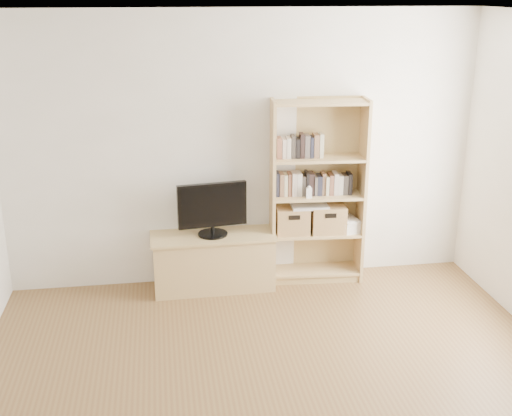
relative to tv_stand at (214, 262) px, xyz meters
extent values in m
cube|color=silver|center=(0.32, 0.21, 1.04)|extent=(4.50, 0.02, 2.60)
cube|color=white|center=(0.32, -2.29, 2.34)|extent=(4.50, 5.00, 0.01)
cube|color=tan|center=(0.00, 0.00, 0.00)|extent=(1.15, 0.45, 0.52)
cube|color=tan|center=(1.02, 0.05, 0.64)|extent=(0.92, 0.38, 1.80)
cube|color=black|center=(0.00, 0.00, 0.54)|extent=(0.65, 0.13, 0.51)
cube|color=#1F212F|center=(1.02, 0.07, 0.74)|extent=(0.88, 0.23, 0.23)
cube|color=#1F212F|center=(0.82, 0.09, 1.08)|extent=(0.36, 0.16, 0.18)
cube|color=white|center=(0.91, -0.04, 0.67)|extent=(0.05, 0.04, 0.10)
cube|color=olive|center=(0.78, 0.06, 0.37)|extent=(0.33, 0.28, 0.26)
cube|color=olive|center=(1.13, 0.04, 0.37)|extent=(0.34, 0.29, 0.27)
cube|color=silver|center=(0.94, 0.05, 0.51)|extent=(0.36, 0.26, 0.03)
cube|color=silver|center=(1.33, 0.03, 0.30)|extent=(0.20, 0.26, 0.11)
camera|label=1|loc=(-0.45, -5.65, 2.51)|focal=45.00mm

